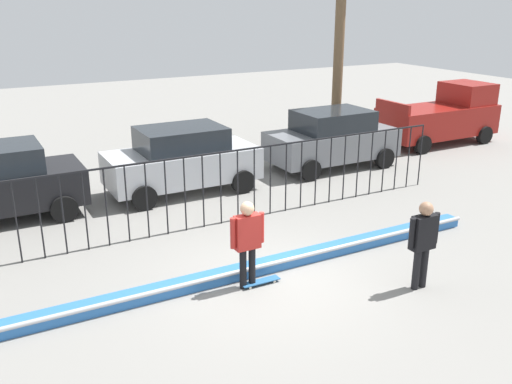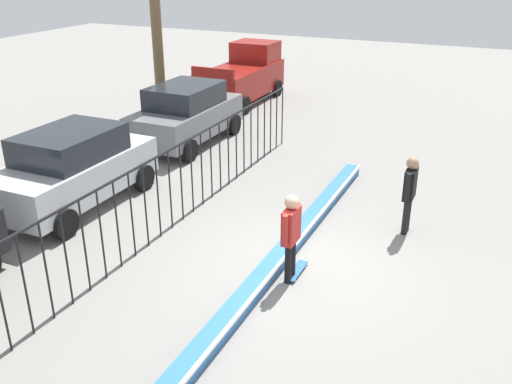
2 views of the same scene
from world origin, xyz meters
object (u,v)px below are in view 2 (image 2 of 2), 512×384
Objects in this scene: parked_car_gray at (186,114)px; skateboard at (297,271)px; camera_operator at (410,188)px; skateboarder at (291,230)px; pickup_truck at (243,76)px; parked_car_silver at (73,168)px.

skateboard is at bearing -138.96° from parked_car_gray.
skateboarder is at bearing 1.62° from camera_operator.
skateboard is at bearing -149.75° from pickup_truck.
parked_car_gray is at bearing 38.42° from skateboarder.
skateboarder is 0.41× the size of parked_car_silver.
parked_car_gray reaches higher than camera_operator.
parked_car_gray is 0.91× the size of pickup_truck.
skateboarder is at bearing -97.72° from parked_car_silver.
parked_car_silver reaches higher than skateboard.
parked_car_silver and parked_car_gray have the same top height.
parked_car_gray is 5.76m from pickup_truck.
camera_operator is 8.35m from parked_car_gray.
pickup_truck is (11.72, 6.82, 0.98)m from skateboard.
parked_car_silver is at bearing -175.81° from pickup_truck.
parked_car_silver is at bearing 176.19° from parked_car_gray.
parked_car_silver is at bearing 74.99° from skateboarder.
skateboarder is 0.41× the size of parked_car_gray.
camera_operator is 0.38× the size of pickup_truck.
parked_car_gray is (6.28, 6.03, -0.08)m from skateboarder.
pickup_truck is at bearing -106.73° from camera_operator.
skateboard is 13.60m from pickup_truck.
parked_car_silver reaches higher than skateboarder.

